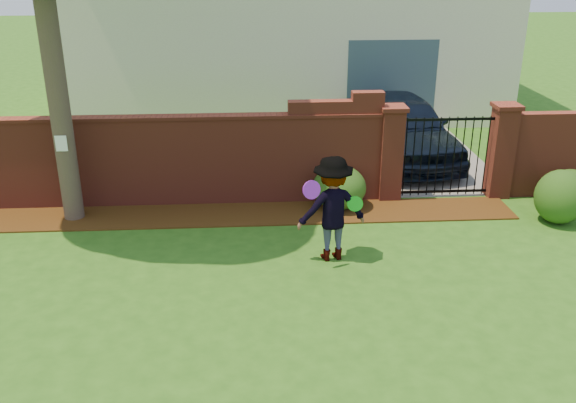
{
  "coord_description": "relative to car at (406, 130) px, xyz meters",
  "views": [
    {
      "loc": [
        -0.34,
        -7.49,
        4.7
      ],
      "look_at": [
        0.23,
        1.4,
        1.05
      ],
      "focal_mm": 39.2,
      "sensor_mm": 36.0,
      "label": 1
    }
  ],
  "objects": [
    {
      "name": "pillar_right",
      "position": [
        1.33,
        -2.25,
        0.2
      ],
      "size": [
        0.5,
        0.5,
        1.88
      ],
      "color": "maroon",
      "rests_on": "ground"
    },
    {
      "name": "ground",
      "position": [
        -3.27,
        -6.25,
        -0.76
      ],
      "size": [
        80.0,
        80.0,
        0.01
      ],
      "primitive_type": "cube",
      "color": "#295916",
      "rests_on": "ground"
    },
    {
      "name": "mulch_bed",
      "position": [
        -4.22,
        -2.91,
        -0.74
      ],
      "size": [
        11.1,
        1.08,
        0.03
      ],
      "primitive_type": "cube",
      "color": "#381F0A",
      "rests_on": "ground"
    },
    {
      "name": "shrub_middle",
      "position": [
        1.95,
        -3.6,
        -0.26
      ],
      "size": [
        0.9,
        0.9,
        0.99
      ],
      "primitive_type": "ellipsoid",
      "color": "#194514",
      "rests_on": "ground"
    },
    {
      "name": "paper_notice",
      "position": [
        -6.87,
        -3.04,
        0.74
      ],
      "size": [
        0.2,
        0.01,
        0.28
      ],
      "primitive_type": "cube",
      "color": "white",
      "rests_on": "tree"
    },
    {
      "name": "pillar_left",
      "position": [
        -0.87,
        -2.25,
        0.2
      ],
      "size": [
        0.5,
        0.5,
        1.88
      ],
      "color": "maroon",
      "rests_on": "ground"
    },
    {
      "name": "driveway",
      "position": [
        0.23,
        1.75,
        -0.75
      ],
      "size": [
        3.2,
        8.0,
        0.01
      ],
      "primitive_type": "cube",
      "color": "slate",
      "rests_on": "ground"
    },
    {
      "name": "iron_gate",
      "position": [
        0.23,
        -2.25,
        0.1
      ],
      "size": [
        1.78,
        0.03,
        1.6
      ],
      "color": "black",
      "rests_on": "ground"
    },
    {
      "name": "car",
      "position": [
        0.0,
        0.0,
        0.0
      ],
      "size": [
        2.29,
        4.62,
        1.52
      ],
      "primitive_type": "imported",
      "rotation": [
        0.0,
        0.0,
        0.11
      ],
      "color": "black",
      "rests_on": "ground"
    },
    {
      "name": "brick_wall",
      "position": [
        -5.28,
        -2.25,
        0.17
      ],
      "size": [
        8.7,
        0.31,
        2.16
      ],
      "color": "maroon",
      "rests_on": "ground"
    },
    {
      "name": "frisbee_green",
      "position": [
        -2.0,
        -4.84,
        0.22
      ],
      "size": [
        0.25,
        0.09,
        0.25
      ],
      "primitive_type": "cylinder",
      "rotation": [
        1.43,
        0.0,
        -0.12
      ],
      "color": "green",
      "rests_on": "man"
    },
    {
      "name": "frisbee_purple",
      "position": [
        -2.7,
        -5.07,
        0.56
      ],
      "size": [
        0.3,
        0.18,
        0.29
      ],
      "primitive_type": "cylinder",
      "rotation": [
        1.36,
        0.0,
        0.36
      ],
      "color": "purple",
      "rests_on": "man"
    },
    {
      "name": "man",
      "position": [
        -2.33,
        -4.76,
        0.1
      ],
      "size": [
        1.2,
        0.82,
        1.71
      ],
      "primitive_type": "imported",
      "rotation": [
        0.0,
        0.0,
        3.32
      ],
      "color": "gray",
      "rests_on": "ground"
    },
    {
      "name": "house",
      "position": [
        -2.27,
        5.75,
        2.4
      ],
      "size": [
        12.4,
        6.4,
        6.3
      ],
      "color": "#E9E4C3",
      "rests_on": "ground"
    },
    {
      "name": "shrub_right",
      "position": [
        2.54,
        -2.84,
        -0.4
      ],
      "size": [
        0.81,
        0.81,
        0.72
      ],
      "primitive_type": "ellipsoid",
      "color": "#194514",
      "rests_on": "ground"
    },
    {
      "name": "shrub_left",
      "position": [
        -1.92,
        -2.67,
        -0.34
      ],
      "size": [
        1.02,
        1.02,
        0.84
      ],
      "primitive_type": "ellipsoid",
      "color": "#194514",
      "rests_on": "ground"
    }
  ]
}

